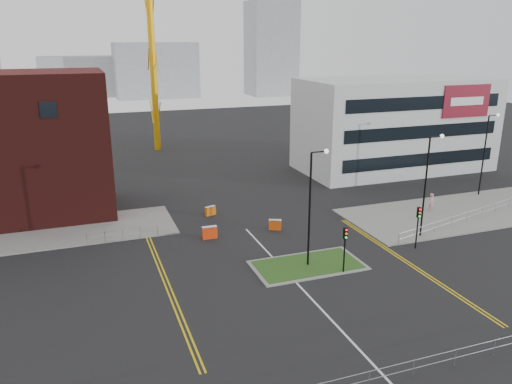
{
  "coord_description": "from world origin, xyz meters",
  "views": [
    {
      "loc": [
        -13.79,
        -23.89,
        16.85
      ],
      "look_at": [
        -0.68,
        12.43,
        5.0
      ],
      "focal_mm": 35.0,
      "sensor_mm": 36.0,
      "label": 1
    }
  ],
  "objects": [
    {
      "name": "centre_line",
      "position": [
        0.0,
        2.0,
        0.01
      ],
      "size": [
        0.15,
        30.0,
        0.01
      ],
      "primitive_type": "cube",
      "color": "silver",
      "rests_on": "ground"
    },
    {
      "name": "grass_island",
      "position": [
        2.0,
        8.0,
        0.06
      ],
      "size": [
        8.0,
        4.0,
        0.12
      ],
      "primitive_type": "cube",
      "color": "#254717",
      "rests_on": "ground"
    },
    {
      "name": "barrier_left",
      "position": [
        -3.74,
        16.0,
        0.6
      ],
      "size": [
        1.33,
        0.46,
        1.11
      ],
      "color": "red",
      "rests_on": "ground"
    },
    {
      "name": "streetlamp_right_far",
      "position": [
        28.22,
        18.0,
        5.41
      ],
      "size": [
        1.46,
        0.36,
        9.18
      ],
      "color": "black",
      "rests_on": "ground"
    },
    {
      "name": "pedestrian",
      "position": [
        19.22,
        15.12,
        1.0
      ],
      "size": [
        0.87,
        0.76,
        2.0
      ],
      "primitive_type": "imported",
      "rotation": [
        0.0,
        0.0,
        0.48
      ],
      "color": "#D1878F",
      "rests_on": "ground"
    },
    {
      "name": "barrier_right",
      "position": [
        2.48,
        16.0,
        0.53
      ],
      "size": [
        1.22,
        0.82,
        0.97
      ],
      "color": "#CE470B",
      "rests_on": "ground"
    },
    {
      "name": "railing_front",
      "position": [
        0.0,
        -6.0,
        0.78
      ],
      "size": [
        24.05,
        0.05,
        1.1
      ],
      "color": "gray",
      "rests_on": "ground"
    },
    {
      "name": "ground",
      "position": [
        0.0,
        0.0,
        0.0
      ],
      "size": [
        200.0,
        200.0,
        0.0
      ],
      "primitive_type": "plane",
      "color": "black",
      "rests_on": "ground"
    },
    {
      "name": "yellow_left_a",
      "position": [
        -9.0,
        10.0,
        0.01
      ],
      "size": [
        0.12,
        24.0,
        0.01
      ],
      "primitive_type": "cube",
      "color": "gold",
      "rests_on": "ground"
    },
    {
      "name": "island_kerb",
      "position": [
        2.0,
        8.0,
        0.04
      ],
      "size": [
        8.6,
        4.6,
        0.08
      ],
      "primitive_type": "cube",
      "color": "slate",
      "rests_on": "ground"
    },
    {
      "name": "pavement_left",
      "position": [
        -20.0,
        22.0,
        0.06
      ],
      "size": [
        28.0,
        8.0,
        0.12
      ],
      "primitive_type": "cube",
      "color": "slate",
      "rests_on": "ground"
    },
    {
      "name": "traffic_light_right",
      "position": [
        12.0,
        7.98,
        2.57
      ],
      "size": [
        0.28,
        0.33,
        3.65
      ],
      "color": "black",
      "rests_on": "ground"
    },
    {
      "name": "yellow_right_b",
      "position": [
        9.8,
        6.0,
        0.01
      ],
      "size": [
        0.12,
        20.0,
        0.01
      ],
      "primitive_type": "cube",
      "color": "gold",
      "rests_on": "ground"
    },
    {
      "name": "skyline_b",
      "position": [
        10.0,
        130.0,
        8.0
      ],
      "size": [
        24.0,
        12.0,
        16.0
      ],
      "primitive_type": "cube",
      "color": "gray",
      "rests_on": "ground"
    },
    {
      "name": "yellow_left_b",
      "position": [
        -8.7,
        10.0,
        0.01
      ],
      "size": [
        0.12,
        24.0,
        0.01
      ],
      "primitive_type": "cube",
      "color": "gold",
      "rests_on": "ground"
    },
    {
      "name": "skyline_d",
      "position": [
        -8.0,
        140.0,
        6.0
      ],
      "size": [
        30.0,
        12.0,
        12.0
      ],
      "primitive_type": "cube",
      "color": "gray",
      "rests_on": "ground"
    },
    {
      "name": "yellow_right_a",
      "position": [
        9.5,
        6.0,
        0.01
      ],
      "size": [
        0.12,
        20.0,
        0.01
      ],
      "primitive_type": "cube",
      "color": "gold",
      "rests_on": "ground"
    },
    {
      "name": "barrier_mid",
      "position": [
        -2.12,
        21.87,
        0.5
      ],
      "size": [
        1.16,
        0.7,
        0.93
      ],
      "color": "#D55B0B",
      "rests_on": "ground"
    },
    {
      "name": "pavement_right",
      "position": [
        22.0,
        14.0,
        0.06
      ],
      "size": [
        24.0,
        10.0,
        0.12
      ],
      "primitive_type": "cube",
      "color": "slate",
      "rests_on": "ground"
    },
    {
      "name": "office_block",
      "position": [
        26.01,
        31.97,
        6.0
      ],
      "size": [
        25.0,
        12.2,
        12.0
      ],
      "color": "silver",
      "rests_on": "ground"
    },
    {
      "name": "skyline_c",
      "position": [
        45.0,
        125.0,
        14.0
      ],
      "size": [
        14.0,
        12.0,
        28.0
      ],
      "primitive_type": "cube",
      "color": "gray",
      "rests_on": "ground"
    },
    {
      "name": "traffic_light_island",
      "position": [
        4.0,
        5.98,
        2.57
      ],
      "size": [
        0.28,
        0.33,
        3.65
      ],
      "color": "black",
      "rests_on": "ground"
    },
    {
      "name": "railing_right",
      "position": [
        20.5,
        11.5,
        0.78
      ],
      "size": [
        19.05,
        5.05,
        1.1
      ],
      "color": "gray",
      "rests_on": "ground"
    },
    {
      "name": "streetlamp_right_near",
      "position": [
        14.22,
        10.0,
        5.41
      ],
      "size": [
        1.46,
        0.36,
        9.18
      ],
      "color": "black",
      "rests_on": "ground"
    },
    {
      "name": "railing_left",
      "position": [
        -11.0,
        18.0,
        0.74
      ],
      "size": [
        6.05,
        0.05,
        1.1
      ],
      "color": "gray",
      "rests_on": "ground"
    },
    {
      "name": "streetlamp_island",
      "position": [
        2.22,
        8.0,
        5.41
      ],
      "size": [
        1.46,
        0.36,
        9.18
      ],
      "color": "black",
      "rests_on": "ground"
    }
  ]
}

